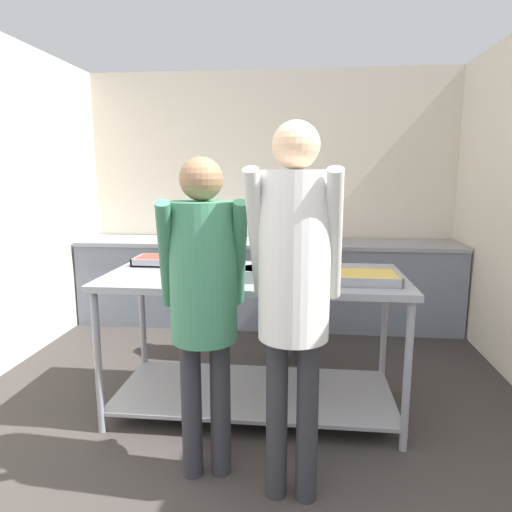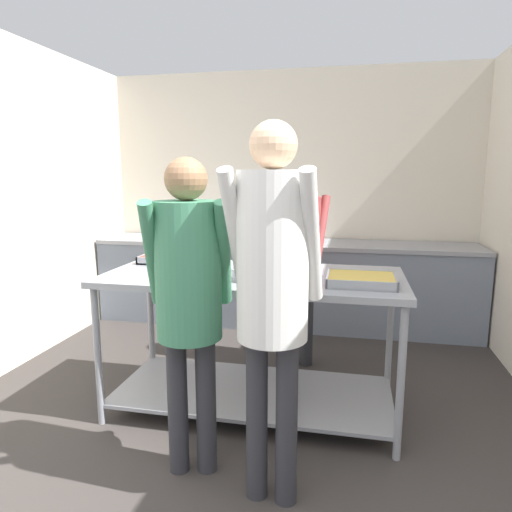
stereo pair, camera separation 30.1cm
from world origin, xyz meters
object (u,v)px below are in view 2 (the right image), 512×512
(sauce_pan, at_px, (251,273))
(water_bottle, at_px, (196,229))
(serving_tray_roast, at_px, (168,259))
(guest_serving_right, at_px, (189,284))
(serving_tray_vegetables, at_px, (361,280))
(guest_serving_left, at_px, (273,274))
(cook_behind_counter, at_px, (299,247))
(plate_stack, at_px, (198,271))
(broccoli_bowl, at_px, (307,269))

(sauce_pan, xyz_separation_m, water_bottle, (-1.04, 1.96, 0.01))
(serving_tray_roast, distance_m, guest_serving_right, 1.08)
(sauce_pan, bearing_deg, guest_serving_right, -109.90)
(serving_tray_vegetables, xyz_separation_m, water_bottle, (-1.70, 1.94, 0.02))
(guest_serving_left, xyz_separation_m, guest_serving_right, (-0.45, 0.13, -0.10))
(cook_behind_counter, bearing_deg, sauce_pan, -100.50)
(plate_stack, bearing_deg, guest_serving_left, -50.19)
(broccoli_bowl, xyz_separation_m, water_bottle, (-1.36, 1.76, 0.01))
(guest_serving_left, height_order, guest_serving_right, guest_serving_left)
(serving_tray_vegetables, xyz_separation_m, guest_serving_left, (-0.41, -0.69, 0.17))
(serving_tray_vegetables, distance_m, guest_serving_left, 0.82)
(guest_serving_left, xyz_separation_m, cook_behind_counter, (-0.07, 1.65, -0.14))
(plate_stack, relative_size, sauce_pan, 0.69)
(serving_tray_roast, relative_size, cook_behind_counter, 0.24)
(sauce_pan, distance_m, water_bottle, 2.22)
(guest_serving_left, relative_size, cook_behind_counter, 1.12)
(guest_serving_right, relative_size, cook_behind_counter, 1.03)
(cook_behind_counter, distance_m, water_bottle, 1.57)
(water_bottle, bearing_deg, serving_tray_vegetables, -48.90)
(serving_tray_vegetables, relative_size, water_bottle, 1.75)
(plate_stack, bearing_deg, serving_tray_roast, 134.39)
(serving_tray_roast, relative_size, serving_tray_vegetables, 0.97)
(broccoli_bowl, xyz_separation_m, cook_behind_counter, (-0.14, 0.77, 0.02))
(sauce_pan, distance_m, guest_serving_right, 0.58)
(plate_stack, xyz_separation_m, serving_tray_vegetables, (1.01, -0.03, -0.00))
(serving_tray_vegetables, xyz_separation_m, guest_serving_right, (-0.85, -0.56, 0.07))
(water_bottle, bearing_deg, sauce_pan, -62.10)
(sauce_pan, xyz_separation_m, guest_serving_right, (-0.20, -0.54, 0.05))
(plate_stack, bearing_deg, water_bottle, 109.77)
(guest_serving_right, xyz_separation_m, water_bottle, (-0.84, 2.51, -0.04))
(serving_tray_roast, bearing_deg, serving_tray_vegetables, -16.05)
(serving_tray_vegetables, bearing_deg, serving_tray_roast, 163.95)
(broccoli_bowl, relative_size, guest_serving_left, 0.11)
(guest_serving_right, bearing_deg, guest_serving_left, -16.17)
(plate_stack, height_order, sauce_pan, sauce_pan)
(broccoli_bowl, bearing_deg, guest_serving_right, -124.57)
(broccoli_bowl, bearing_deg, sauce_pan, -147.19)
(serving_tray_roast, relative_size, guest_serving_left, 0.21)
(water_bottle, bearing_deg, guest_serving_right, -71.41)
(serving_tray_vegetables, bearing_deg, broccoli_bowl, 151.04)
(serving_tray_vegetables, bearing_deg, guest_serving_right, -146.58)
(cook_behind_counter, bearing_deg, broccoli_bowl, -79.84)
(broccoli_bowl, bearing_deg, water_bottle, 127.72)
(guest_serving_right, bearing_deg, sauce_pan, 70.10)
(guest_serving_right, bearing_deg, serving_tray_vegetables, 33.42)
(guest_serving_left, distance_m, cook_behind_counter, 1.66)
(sauce_pan, bearing_deg, broccoli_bowl, 32.81)
(broccoli_bowl, relative_size, serving_tray_vegetables, 0.52)
(serving_tray_vegetables, bearing_deg, cook_behind_counter, 116.37)
(water_bottle, bearing_deg, guest_serving_left, -63.92)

